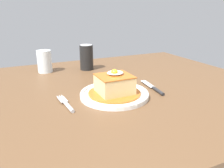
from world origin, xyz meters
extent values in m
cube|color=brown|center=(0.00, 0.00, 0.72)|extent=(1.17, 1.01, 0.04)
cylinder|color=brown|center=(-0.51, 0.42, 0.35)|extent=(0.07, 0.07, 0.70)
cylinder|color=brown|center=(0.51, 0.42, 0.35)|extent=(0.07, 0.07, 0.70)
cylinder|color=white|center=(-0.08, -0.09, 0.74)|extent=(0.24, 0.24, 0.01)
torus|color=white|center=(-0.08, -0.09, 0.75)|extent=(0.24, 0.24, 0.01)
cylinder|color=#B75B1E|center=(-0.08, -0.09, 0.75)|extent=(0.18, 0.18, 0.01)
cube|color=#E5C684|center=(-0.08, -0.09, 0.78)|extent=(0.11, 0.10, 0.06)
cube|color=#B75B1E|center=(-0.08, -0.09, 0.81)|extent=(0.12, 0.11, 0.00)
ellipsoid|color=white|center=(-0.07, -0.08, 0.82)|extent=(0.06, 0.05, 0.01)
sphere|color=yellow|center=(-0.08, -0.09, 0.83)|extent=(0.02, 0.02, 0.02)
cylinder|color=silver|center=(-0.25, -0.12, 0.75)|extent=(0.02, 0.08, 0.01)
cube|color=silver|center=(-0.25, -0.06, 0.75)|extent=(0.03, 0.05, 0.00)
cylinder|color=silver|center=(-0.25, -0.03, 0.75)|extent=(0.01, 0.03, 0.00)
cylinder|color=silver|center=(-0.25, -0.03, 0.75)|extent=(0.01, 0.03, 0.00)
cylinder|color=silver|center=(-0.26, -0.03, 0.75)|extent=(0.01, 0.03, 0.00)
cylinder|color=#262628|center=(0.09, -0.12, 0.75)|extent=(0.02, 0.08, 0.01)
cube|color=silver|center=(0.10, -0.04, 0.75)|extent=(0.03, 0.09, 0.00)
cylinder|color=black|center=(-0.05, 0.29, 0.80)|extent=(0.07, 0.07, 0.12)
cylinder|color=silver|center=(-0.05, 0.29, 0.86)|extent=(0.06, 0.06, 0.00)
cylinder|color=silver|center=(-0.25, 0.33, 0.77)|extent=(0.06, 0.06, 0.06)
cylinder|color=silver|center=(-0.25, 0.33, 0.79)|extent=(0.07, 0.07, 0.10)
camera|label=1|loc=(-0.39, -0.75, 1.04)|focal=35.78mm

